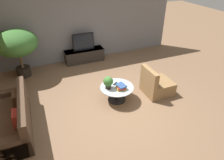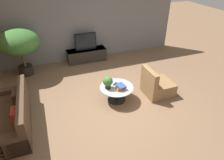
{
  "view_description": "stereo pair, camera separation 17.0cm",
  "coord_description": "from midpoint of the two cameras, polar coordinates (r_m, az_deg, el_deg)",
  "views": [
    {
      "loc": [
        -1.78,
        -4.06,
        3.52
      ],
      "look_at": [
        0.05,
        0.38,
        0.55
      ],
      "focal_mm": 32.0,
      "sensor_mm": 36.0,
      "label": 1
    },
    {
      "loc": [
        -1.62,
        -4.13,
        3.52
      ],
      "look_at": [
        0.05,
        0.38,
        0.55
      ],
      "focal_mm": 32.0,
      "sensor_mm": 36.0,
      "label": 2
    }
  ],
  "objects": [
    {
      "name": "ground_plane",
      "position": [
        5.66,
        0.09,
        -6.73
      ],
      "size": [
        24.0,
        24.0,
        0.0
      ],
      "primitive_type": "plane",
      "color": "brown"
    },
    {
      "name": "back_wall_stone",
      "position": [
        7.81,
        -9.48,
        16.33
      ],
      "size": [
        7.4,
        0.12,
        3.0
      ],
      "primitive_type": "cube",
      "color": "slate",
      "rests_on": "ground"
    },
    {
      "name": "media_console",
      "position": [
        7.93,
        -8.52,
        7.0
      ],
      "size": [
        1.51,
        0.5,
        0.48
      ],
      "color": "#2D2823",
      "rests_on": "ground"
    },
    {
      "name": "television",
      "position": [
        7.72,
        -8.84,
        10.68
      ],
      "size": [
        0.8,
        0.13,
        0.64
      ],
      "color": "black",
      "rests_on": "media_console"
    },
    {
      "name": "coffee_table",
      "position": [
        5.62,
        0.51,
        -3.12
      ],
      "size": [
        0.94,
        0.94,
        0.44
      ],
      "color": "black",
      "rests_on": "ground"
    },
    {
      "name": "couch_by_wall",
      "position": [
        5.32,
        -27.31,
        -9.98
      ],
      "size": [
        0.84,
        2.0,
        0.84
      ],
      "rotation": [
        0.0,
        0.0,
        -1.57
      ],
      "color": "#4C3828",
      "rests_on": "ground"
    },
    {
      "name": "armchair_wicker",
      "position": [
        6.05,
        11.72,
        -1.46
      ],
      "size": [
        0.8,
        0.76,
        0.86
      ],
      "rotation": [
        0.0,
        0.0,
        1.57
      ],
      "color": "olive",
      "rests_on": "ground"
    },
    {
      "name": "potted_palm_tall",
      "position": [
        7.16,
        -26.22,
        9.15
      ],
      "size": [
        1.33,
        1.33,
        1.63
      ],
      "color": "black",
      "rests_on": "ground"
    },
    {
      "name": "potted_plant_tabletop",
      "position": [
        5.39,
        -2.0,
        -0.56
      ],
      "size": [
        0.27,
        0.27,
        0.36
      ],
      "color": "black",
      "rests_on": "coffee_table"
    },
    {
      "name": "book_stack",
      "position": [
        5.45,
        1.69,
        -1.96
      ],
      "size": [
        0.27,
        0.31,
        0.12
      ],
      "color": "gold",
      "rests_on": "coffee_table"
    },
    {
      "name": "remote_black",
      "position": [
        5.67,
        0.04,
        -1.04
      ],
      "size": [
        0.15,
        0.13,
        0.02
      ],
      "primitive_type": "cube",
      "rotation": [
        0.0,
        0.0,
        -0.91
      ],
      "color": "black",
      "rests_on": "coffee_table"
    }
  ]
}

